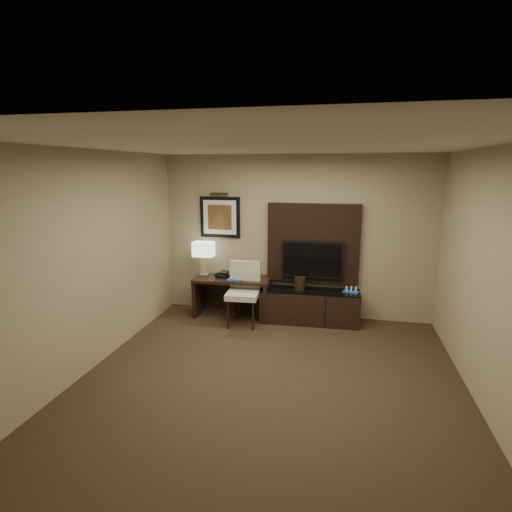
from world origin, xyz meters
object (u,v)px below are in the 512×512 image
(table_lamp, at_px, (204,257))
(minibar_tray, at_px, (351,290))
(desk_phone, at_px, (222,275))
(water_bottle, at_px, (257,273))
(tv, at_px, (312,259))
(ice_bucket, at_px, (300,283))
(desk, at_px, (233,297))
(credenza, at_px, (309,306))
(desk_chair, at_px, (243,294))

(table_lamp, distance_m, minibar_tray, 2.51)
(desk_phone, bearing_deg, water_bottle, 15.84)
(tv, height_order, table_lamp, tv)
(tv, distance_m, water_bottle, 0.93)
(minibar_tray, bearing_deg, desk_phone, -179.19)
(ice_bucket, height_order, minibar_tray, ice_bucket)
(desk, distance_m, minibar_tray, 1.96)
(credenza, height_order, tv, tv)
(desk_phone, distance_m, ice_bucket, 1.31)
(credenza, relative_size, water_bottle, 8.32)
(credenza, distance_m, ice_bucket, 0.41)
(tv, relative_size, desk_phone, 5.35)
(desk, bearing_deg, desk_phone, 177.05)
(water_bottle, relative_size, minibar_tray, 0.80)
(desk_chair, height_order, minibar_tray, desk_chair)
(tv, xyz_separation_m, water_bottle, (-0.88, -0.17, -0.24))
(desk, xyz_separation_m, ice_bucket, (1.13, 0.01, 0.31))
(desk, distance_m, ice_bucket, 1.17)
(desk, distance_m, desk_phone, 0.42)
(desk_chair, bearing_deg, credenza, 14.72)
(water_bottle, height_order, ice_bucket, water_bottle)
(desk, height_order, tv, tv)
(desk_chair, height_order, desk_phone, desk_chair)
(desk, relative_size, water_bottle, 6.62)
(desk, xyz_separation_m, desk_phone, (-0.18, -0.00, 0.39))
(credenza, xyz_separation_m, minibar_tray, (0.65, 0.02, 0.32))
(table_lamp, bearing_deg, desk, -11.76)
(table_lamp, bearing_deg, minibar_tray, -1.94)
(tv, relative_size, table_lamp, 1.63)
(desk_chair, bearing_deg, water_bottle, 62.97)
(tv, bearing_deg, desk_phone, -172.23)
(tv, xyz_separation_m, minibar_tray, (0.64, -0.17, -0.43))
(credenza, distance_m, desk_phone, 1.54)
(tv, bearing_deg, minibar_tray, -15.02)
(credenza, bearing_deg, water_bottle, 176.43)
(desk_phone, relative_size, water_bottle, 0.98)
(tv, bearing_deg, ice_bucket, -132.06)
(desk, height_order, desk_chair, desk_chair)
(desk_phone, bearing_deg, minibar_tray, 13.17)
(desk, distance_m, desk_chair, 0.45)
(credenza, bearing_deg, table_lamp, 174.85)
(desk, bearing_deg, desk_chair, -54.51)
(desk_phone, xyz_separation_m, ice_bucket, (1.30, 0.01, -0.07))
(desk_chair, relative_size, water_bottle, 5.41)
(water_bottle, bearing_deg, ice_bucket, -2.12)
(desk_phone, bearing_deg, ice_bucket, 12.79)
(ice_bucket, xyz_separation_m, minibar_tray, (0.81, 0.02, -0.06))
(desk_chair, relative_size, table_lamp, 1.69)
(credenza, relative_size, tv, 1.59)
(desk_phone, height_order, minibar_tray, desk_phone)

